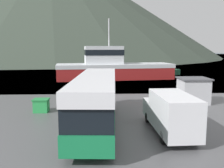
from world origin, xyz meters
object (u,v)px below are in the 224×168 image
(tour_bus, at_px, (96,98))
(fishing_boat, at_px, (112,67))
(dock_kiosk, at_px, (193,90))
(small_boat, at_px, (163,73))
(delivery_van, at_px, (170,112))
(storage_bin, at_px, (41,105))

(tour_bus, bearing_deg, fishing_boat, 88.09)
(dock_kiosk, xyz_separation_m, small_boat, (2.99, 23.73, -0.68))
(tour_bus, xyz_separation_m, small_boat, (12.05, 30.43, -1.36))
(delivery_van, bearing_deg, small_boat, 74.78)
(delivery_van, distance_m, dock_kiosk, 9.54)
(delivery_van, height_order, fishing_boat, fishing_boat)
(delivery_van, bearing_deg, fishing_boat, 92.94)
(fishing_boat, xyz_separation_m, storage_bin, (-6.78, -21.75, -1.48))
(dock_kiosk, bearing_deg, tour_bus, -143.51)
(fishing_boat, relative_size, dock_kiosk, 7.20)
(tour_bus, distance_m, small_boat, 32.76)
(dock_kiosk, distance_m, small_boat, 23.92)
(fishing_boat, height_order, small_boat, fishing_boat)
(fishing_boat, bearing_deg, storage_bin, -24.80)
(tour_bus, distance_m, storage_bin, 6.18)
(fishing_boat, distance_m, storage_bin, 22.82)
(small_boat, bearing_deg, fishing_boat, 86.24)
(storage_bin, height_order, dock_kiosk, dock_kiosk)
(tour_bus, height_order, fishing_boat, fishing_boat)
(tour_bus, xyz_separation_m, fishing_boat, (2.15, 25.62, 0.14))
(fishing_boat, bearing_deg, delivery_van, -2.51)
(small_boat, bearing_deg, storage_bin, 118.19)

